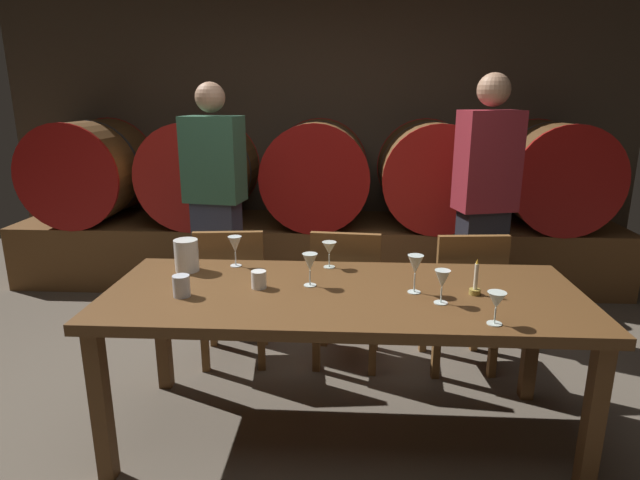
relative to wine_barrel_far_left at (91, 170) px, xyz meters
The scene contains 24 objects.
ground_plane 3.19m from the wine_barrel_far_left, 48.77° to the right, with size 7.56×7.56×0.00m, color brown.
back_wall 2.13m from the wine_barrel_far_left, 15.37° to the left, with size 5.82×0.24×2.94m, color #473A2D.
barrel_shelf 2.12m from the wine_barrel_far_left, ahead, with size 5.24×0.90×0.55m, color brown.
wine_barrel_far_left is the anchor object (origin of this frame).
wine_barrel_left 0.99m from the wine_barrel_far_left, ahead, with size 0.88×0.91×0.88m.
wine_barrel_center 2.01m from the wine_barrel_far_left, ahead, with size 0.88×0.91×0.88m.
wine_barrel_right 2.98m from the wine_barrel_far_left, ahead, with size 0.88×0.91×0.88m.
wine_barrel_far_right 3.98m from the wine_barrel_far_left, ahead, with size 0.88×0.91×0.88m.
dining_table 3.21m from the wine_barrel_far_left, 44.84° to the right, with size 2.20×0.88×0.76m.
chair_left 2.29m from the wine_barrel_far_left, 44.76° to the right, with size 0.44×0.44×0.88m.
chair_center 2.81m from the wine_barrel_far_left, 34.51° to the right, with size 0.43×0.43×0.88m.
chair_right 3.41m from the wine_barrel_far_left, 27.99° to the right, with size 0.43×0.43×0.88m.
guest_left 1.75m from the wine_barrel_far_left, 37.61° to the right, with size 0.41×0.30×1.71m.
guest_right 3.35m from the wine_barrel_far_left, 17.30° to the right, with size 0.43×0.32×1.77m.
candle_center 3.66m from the wine_barrel_far_left, 38.33° to the right, with size 0.05×0.05×0.17m.
pitcher 2.49m from the wine_barrel_far_left, 54.00° to the right, with size 0.12×0.12×0.17m.
wine_glass_far_left 2.57m from the wine_barrel_far_left, 48.60° to the right, with size 0.07×0.07×0.16m.
wine_glass_left 3.05m from the wine_barrel_far_left, 46.14° to the right, with size 0.07×0.07×0.16m.
wine_glass_center_left 2.91m from the wine_barrel_far_left, 41.18° to the right, with size 0.08×0.08×0.14m.
wine_glass_center_right 3.44m from the wine_barrel_far_left, 41.03° to the right, with size 0.07×0.07×0.18m.
wine_glass_right 3.60m from the wine_barrel_far_left, 41.45° to the right, with size 0.07×0.07×0.15m.
wine_glass_far_right 3.87m from the wine_barrel_far_left, 42.01° to the right, with size 0.08×0.08×0.13m.
cup_left 2.83m from the wine_barrel_far_left, 56.86° to the right, with size 0.08×0.08×0.10m, color silver.
cup_right 2.93m from the wine_barrel_far_left, 50.10° to the right, with size 0.07×0.07×0.08m, color white.
Camera 1 is at (0.29, -2.27, 1.64)m, focal length 29.69 mm.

